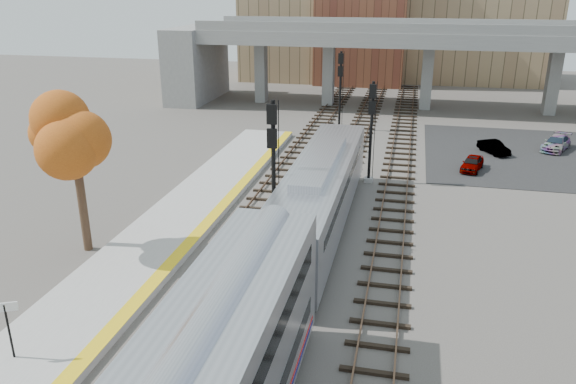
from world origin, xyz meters
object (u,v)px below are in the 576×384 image
at_px(signal_mast_far, 340,91).
at_px(tree, 73,133).
at_px(signal_mast_mid, 371,134).
at_px(car_b, 494,147).
at_px(signal_mast_near, 273,173).
at_px(locomotive, 320,193).
at_px(car_c, 556,143).
at_px(car_a, 472,163).

height_order(signal_mast_far, tree, tree).
height_order(signal_mast_mid, car_b, signal_mast_mid).
bearing_deg(signal_mast_mid, tree, -134.01).
relative_size(signal_mast_near, signal_mast_far, 1.06).
relative_size(signal_mast_near, tree, 0.92).
height_order(locomotive, signal_mast_mid, signal_mast_mid).
relative_size(tree, car_b, 2.65).
distance_m(signal_mast_mid, car_c, 18.96).
xyz_separation_m(signal_mast_near, signal_mast_mid, (4.10, 11.25, -0.48)).
height_order(signal_mast_mid, signal_mast_far, signal_mast_far).
relative_size(locomotive, signal_mast_mid, 2.69).
distance_m(signal_mast_far, tree, 30.39).
bearing_deg(tree, locomotive, 23.49).
height_order(locomotive, car_c, locomotive).
xyz_separation_m(locomotive, car_a, (9.36, 13.33, -1.69)).
bearing_deg(signal_mast_mid, car_a, 30.50).
bearing_deg(car_b, car_a, -142.18).
distance_m(car_a, car_c, 10.34).
relative_size(locomotive, car_a, 5.91).
bearing_deg(car_c, car_a, -109.70).
relative_size(signal_mast_near, signal_mast_mid, 1.10).
xyz_separation_m(signal_mast_mid, tree, (-13.53, -14.00, 2.79)).
distance_m(signal_mast_near, car_a, 19.65).
height_order(signal_mast_mid, car_c, signal_mast_mid).
relative_size(tree, car_c, 2.07).
relative_size(car_b, car_c, 0.78).
xyz_separation_m(locomotive, signal_mast_near, (-2.10, -2.26, 1.73)).
relative_size(locomotive, car_b, 5.94).
bearing_deg(locomotive, car_c, 50.96).
bearing_deg(signal_mast_mid, signal_mast_near, -110.02).
height_order(signal_mast_mid, car_a, signal_mast_mid).
xyz_separation_m(signal_mast_near, car_c, (18.81, 22.86, -3.37)).
height_order(tree, car_a, tree).
distance_m(signal_mast_far, car_b, 14.94).
distance_m(car_b, car_c, 5.69).
bearing_deg(signal_mast_far, locomotive, -84.95).
height_order(signal_mast_near, tree, tree).
height_order(signal_mast_near, car_c, signal_mast_near).
height_order(signal_mast_near, car_b, signal_mast_near).
height_order(locomotive, car_a, locomotive).
xyz_separation_m(signal_mast_far, car_c, (18.81, -3.16, -3.09)).
distance_m(signal_mast_near, tree, 10.09).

